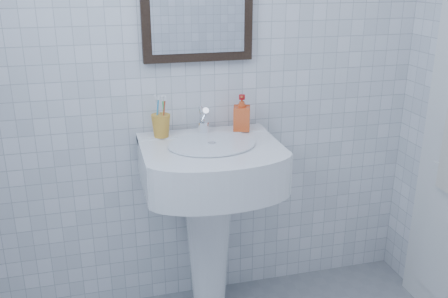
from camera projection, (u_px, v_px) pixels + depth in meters
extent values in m
cube|color=white|center=(200.00, 58.00, 2.29)|extent=(2.20, 0.02, 2.50)
cone|color=white|center=(209.00, 245.00, 2.41)|extent=(0.24, 0.24, 0.75)
cube|color=white|center=(210.00, 163.00, 2.21)|extent=(0.60, 0.43, 0.18)
cube|color=white|center=(202.00, 135.00, 2.33)|extent=(0.60, 0.11, 0.03)
cylinder|color=white|center=(212.00, 144.00, 2.15)|extent=(0.38, 0.38, 0.01)
cylinder|color=white|center=(203.00, 127.00, 2.30)|extent=(0.05, 0.05, 0.05)
cylinder|color=white|center=(204.00, 115.00, 2.26)|extent=(0.03, 0.11, 0.09)
cylinder|color=white|center=(202.00, 117.00, 2.30)|extent=(0.03, 0.06, 0.10)
imported|color=red|center=(242.00, 113.00, 2.32)|extent=(0.10, 0.10, 0.17)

